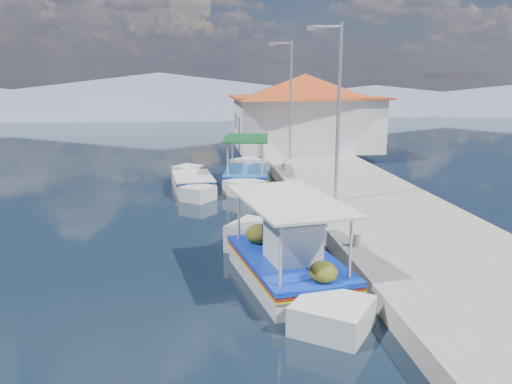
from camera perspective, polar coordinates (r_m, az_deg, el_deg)
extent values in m
plane|color=black|center=(15.86, -5.60, -4.79)|extent=(160.00, 160.00, 0.00)
cube|color=#98958E|center=(22.45, 9.31, 0.99)|extent=(5.00, 44.00, 0.50)
cylinder|color=#A5A8AD|center=(13.41, 11.13, -5.36)|extent=(0.20, 0.20, 0.30)
cylinder|color=#A5A8AD|center=(18.06, 6.37, -0.49)|extent=(0.20, 0.20, 0.30)
cylinder|color=#A5A8AD|center=(23.83, 3.17, 2.81)|extent=(0.20, 0.20, 0.30)
cylinder|color=#A5A8AD|center=(29.68, 1.22, 4.80)|extent=(0.20, 0.20, 0.30)
cube|color=silver|center=(12.28, 3.58, -9.16)|extent=(2.56, 4.06, 0.83)
cube|color=silver|center=(14.60, 3.63, -5.10)|extent=(1.92, 1.92, 0.92)
cube|color=silver|center=(10.06, 3.52, -14.32)|extent=(1.87, 1.87, 0.78)
cube|color=#0E31B6|center=(12.14, 3.60, -7.48)|extent=(2.64, 4.19, 0.05)
cube|color=#9B230D|center=(12.16, 3.60, -7.78)|extent=(2.64, 4.19, 0.04)
cube|color=yellow|center=(12.18, 3.59, -8.05)|extent=(2.64, 4.19, 0.03)
cube|color=#0E31B6|center=(12.12, 3.61, -7.21)|extent=(2.65, 4.15, 0.04)
cube|color=brown|center=(12.13, 3.61, -7.32)|extent=(2.40, 3.96, 0.04)
cube|color=silver|center=(11.72, 3.63, -5.56)|extent=(1.24, 1.30, 0.96)
cube|color=silver|center=(11.57, 3.67, -3.23)|extent=(1.35, 1.41, 0.05)
cylinder|color=beige|center=(13.45, 0.40, -2.14)|extent=(0.06, 0.06, 1.39)
cylinder|color=beige|center=(13.46, 6.94, -2.24)|extent=(0.06, 0.06, 1.39)
cylinder|color=beige|center=(10.42, -0.62, -6.64)|extent=(0.06, 0.06, 1.39)
cylinder|color=beige|center=(10.42, 7.87, -6.76)|extent=(0.06, 0.06, 1.39)
cube|color=silver|center=(11.72, 3.70, -0.91)|extent=(2.66, 4.08, 0.06)
ellipsoid|color=#404512|center=(13.21, 2.12, -4.47)|extent=(0.66, 0.73, 0.50)
ellipsoid|color=#404512|center=(13.63, 4.75, -4.12)|extent=(0.56, 0.61, 0.42)
ellipsoid|color=#404512|center=(10.58, 4.55, -9.12)|extent=(0.59, 0.65, 0.44)
sphere|color=#DB3F06|center=(12.45, 7.68, -3.71)|extent=(0.35, 0.35, 0.35)
cube|color=silver|center=(23.08, -1.07, 1.36)|extent=(2.26, 3.58, 0.86)
cube|color=silver|center=(25.22, -2.28, 2.58)|extent=(1.82, 1.82, 0.95)
cube|color=silver|center=(21.00, 0.34, 0.21)|extent=(1.77, 1.77, 0.81)
cube|color=#0E31B6|center=(23.00, -1.07, 2.33)|extent=(2.33, 3.69, 0.05)
cube|color=#9B230D|center=(23.02, -1.07, 2.15)|extent=(2.33, 3.69, 0.05)
cube|color=yellow|center=(23.03, -1.07, 1.99)|extent=(2.33, 3.69, 0.04)
cube|color=#1B5BA6|center=(22.99, -1.07, 2.48)|extent=(2.34, 3.66, 0.05)
cube|color=brown|center=(23.00, -1.07, 2.42)|extent=(2.11, 3.50, 0.05)
cylinder|color=beige|center=(24.09, -3.55, 4.61)|extent=(0.06, 0.06, 1.45)
cylinder|color=beige|center=(24.41, -0.21, 4.74)|extent=(0.06, 0.06, 1.45)
cylinder|color=beige|center=(21.36, -2.08, 3.57)|extent=(0.06, 0.06, 1.45)
cylinder|color=beige|center=(21.71, 1.66, 3.73)|extent=(0.06, 0.06, 1.45)
cube|color=#0E471F|center=(22.78, -1.09, 6.00)|extent=(2.35, 3.60, 0.06)
cube|color=silver|center=(22.01, -7.01, 0.67)|extent=(1.83, 3.05, 0.81)
cube|color=silver|center=(23.88, -6.50, 1.89)|extent=(1.55, 1.55, 0.89)
cube|color=silver|center=(20.19, -7.60, -0.46)|extent=(1.51, 1.51, 0.77)
cube|color=#0E31B6|center=(21.93, -7.04, 1.62)|extent=(1.89, 3.14, 0.05)
cube|color=#9B230D|center=(21.95, -7.03, 1.45)|extent=(1.89, 3.14, 0.04)
cube|color=yellow|center=(21.96, -7.03, 1.30)|extent=(1.89, 3.14, 0.03)
cube|color=silver|center=(21.92, -7.04, 1.78)|extent=(1.90, 3.12, 0.04)
cube|color=brown|center=(21.93, -7.04, 1.71)|extent=(1.71, 2.98, 0.04)
cube|color=white|center=(30.92, 5.43, 7.59)|extent=(8.00, 6.00, 3.00)
cube|color=#B44319|center=(30.82, 5.49, 10.46)|extent=(8.64, 6.48, 0.10)
pyramid|color=#B44319|center=(30.80, 5.52, 11.67)|extent=(10.49, 10.49, 1.40)
cube|color=brown|center=(29.41, -1.84, 6.39)|extent=(0.06, 1.00, 2.00)
cube|color=#0E31B6|center=(31.83, -2.23, 7.96)|extent=(0.06, 1.20, 0.90)
cylinder|color=#A5A8AD|center=(17.83, 9.14, 8.53)|extent=(0.12, 0.12, 6.00)
cylinder|color=#A5A8AD|center=(17.72, 7.84, 17.78)|extent=(1.00, 0.08, 0.08)
cube|color=#A5A8AD|center=(17.61, 6.18, 17.69)|extent=(0.30, 0.14, 0.14)
cylinder|color=#A5A8AD|center=(26.59, 3.87, 10.02)|extent=(0.12, 0.12, 6.00)
cylinder|color=#A5A8AD|center=(26.52, 2.86, 16.18)|extent=(1.00, 0.08, 0.08)
cube|color=#A5A8AD|center=(26.44, 1.75, 16.10)|extent=(0.30, 0.14, 0.14)
cone|color=slate|center=(71.32, -10.63, 10.71)|extent=(96.00, 96.00, 5.50)
cone|color=slate|center=(75.52, 13.12, 10.06)|extent=(76.80, 76.80, 3.80)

